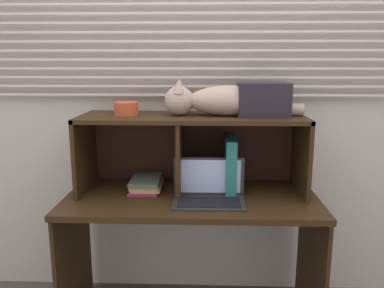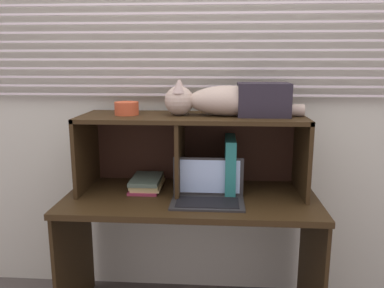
% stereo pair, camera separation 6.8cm
% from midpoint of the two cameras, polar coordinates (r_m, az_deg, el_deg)
% --- Properties ---
extents(back_panel_with_blinds, '(4.40, 0.08, 2.50)m').
position_cam_midpoint_polar(back_panel_with_blinds, '(2.23, -0.66, 8.83)').
color(back_panel_with_blinds, beige).
rests_on(back_panel_with_blinds, ground).
extents(desk, '(1.29, 0.59, 0.71)m').
position_cam_midpoint_polar(desk, '(2.06, -1.06, -11.33)').
color(desk, '#2F200F').
rests_on(desk, ground).
extents(hutch_shelf_unit, '(1.16, 0.39, 0.40)m').
position_cam_midpoint_polar(hutch_shelf_unit, '(2.06, -1.13, 1.04)').
color(hutch_shelf_unit, '#2F200F').
rests_on(hutch_shelf_unit, desk).
extents(cat, '(0.71, 0.18, 0.18)m').
position_cam_midpoint_polar(cat, '(1.99, 3.06, 6.40)').
color(cat, '#B8A491').
rests_on(cat, hutch_shelf_unit).
extents(laptop, '(0.35, 0.21, 0.20)m').
position_cam_midpoint_polar(laptop, '(1.92, 1.48, -7.15)').
color(laptop, '#292929').
rests_on(laptop, desk).
extents(binder_upright, '(0.05, 0.26, 0.29)m').
position_cam_midpoint_polar(binder_upright, '(2.06, 4.65, -2.97)').
color(binder_upright, '#22736D').
rests_on(binder_upright, desk).
extents(book_stack, '(0.16, 0.25, 0.06)m').
position_cam_midpoint_polar(book_stack, '(2.12, -7.61, -5.76)').
color(book_stack, maroon).
rests_on(book_stack, desk).
extents(small_basket, '(0.12, 0.12, 0.07)m').
position_cam_midpoint_polar(small_basket, '(2.05, -10.59, 5.13)').
color(small_basket, '#BF4B29').
rests_on(small_basket, hutch_shelf_unit).
extents(storage_box, '(0.26, 0.19, 0.17)m').
position_cam_midpoint_polar(storage_box, '(2.01, 9.42, 6.49)').
color(storage_box, '#242029').
rests_on(storage_box, hutch_shelf_unit).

